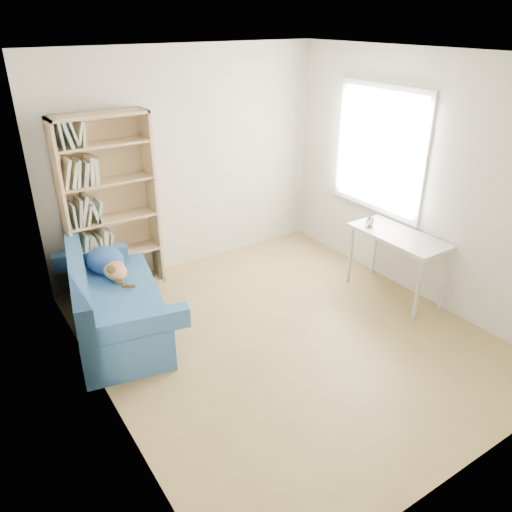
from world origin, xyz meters
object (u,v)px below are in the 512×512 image
at_px(desk, 398,241).
at_px(pen_cup, 370,222).
at_px(sofa, 112,303).
at_px(bookshelf, 111,214).

height_order(desk, pen_cup, pen_cup).
bearing_deg(desk, pen_cup, 111.79).
relative_size(desk, pen_cup, 6.38).
bearing_deg(pen_cup, sofa, 165.08).
relative_size(bookshelf, pen_cup, 11.64).
distance_m(bookshelf, desk, 3.13).
distance_m(sofa, pen_cup, 2.86).
bearing_deg(bookshelf, sofa, -112.57).
height_order(bookshelf, pen_cup, bookshelf).
relative_size(bookshelf, desk, 1.82).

